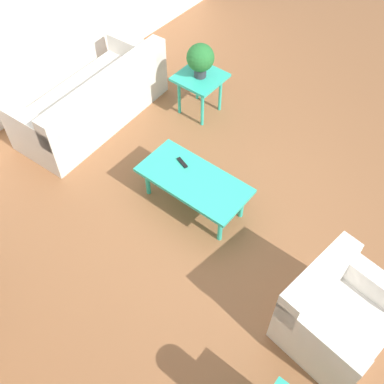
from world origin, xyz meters
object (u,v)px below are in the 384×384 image
(sofa, at_px, (94,101))
(armchair, at_px, (335,315))
(potted_plant, at_px, (200,59))
(side_table_plant, at_px, (200,82))
(coffee_table, at_px, (194,182))

(sofa, xyz_separation_m, armchair, (-3.72, 0.70, 0.03))
(potted_plant, bearing_deg, side_table_plant, 116.57)
(side_table_plant, height_order, potted_plant, potted_plant)
(sofa, bearing_deg, coffee_table, 77.21)
(side_table_plant, bearing_deg, sofa, 45.47)
(armchair, bearing_deg, sofa, 87.11)
(coffee_table, relative_size, potted_plant, 2.73)
(side_table_plant, bearing_deg, potted_plant, -63.43)
(armchair, bearing_deg, side_table_plant, 66.87)
(sofa, xyz_separation_m, potted_plant, (-0.94, -0.96, 0.51))
(sofa, bearing_deg, armchair, 76.25)
(armchair, xyz_separation_m, coffee_table, (1.85, -0.38, 0.05))
(coffee_table, distance_m, potted_plant, 1.63)
(sofa, distance_m, coffee_table, 1.89)
(coffee_table, bearing_deg, side_table_plant, -54.32)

